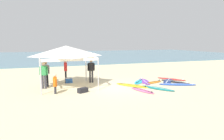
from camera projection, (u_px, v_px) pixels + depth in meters
The scene contains 20 objects.
ground_plane at pixel (115, 87), 13.73m from camera, with size 80.00×80.00×0.00m, color beige.
sea at pixel (61, 56), 42.41m from camera, with size 80.00×36.00×0.10m, color #568499.
canopy_tent at pixel (66, 51), 13.67m from camera, with size 3.50×3.50×2.75m.
surfboard_red at pixel (171, 79), 16.61m from camera, with size 1.81×2.24×0.19m.
surfboard_teal at pixel (158, 88), 13.36m from camera, with size 1.65×2.39×0.19m.
surfboard_orange at pixel (153, 82), 15.26m from camera, with size 1.90×1.08×0.19m.
surfboard_yellow at pixel (132, 85), 14.20m from camera, with size 1.96×2.39×0.19m.
surfboard_blue at pixel (177, 84), 14.54m from camera, with size 2.61×1.71×0.19m.
surfboard_pink at pixel (142, 90), 12.75m from camera, with size 1.02×2.03×0.19m.
surfboard_black at pixel (175, 82), 15.50m from camera, with size 1.54×2.36×0.19m.
surfboard_navy at pixel (168, 81), 15.79m from camera, with size 2.04×2.14×0.19m.
surfboard_cyan at pixel (140, 81), 15.58m from camera, with size 1.84×1.98×0.19m.
surfboard_purple at pixel (144, 81), 15.65m from camera, with size 1.32×2.53×0.19m.
person_black at pixel (91, 69), 15.24m from camera, with size 0.55×0.22×1.71m.
person_grey at pixel (46, 72), 13.84m from camera, with size 0.49×0.37×1.71m.
person_red at pixel (66, 69), 15.22m from camera, with size 0.27×0.55×1.71m.
person_green at pixel (44, 73), 13.26m from camera, with size 0.51×0.34×1.71m.
person_orange at pixel (55, 83), 12.04m from camera, with size 0.25×0.55×1.20m.
gear_bag_near_tent at pixel (83, 90), 12.35m from camera, with size 0.60×0.32×0.28m, color #232328.
cooler_box at pixel (69, 80), 15.26m from camera, with size 0.50×0.36×0.39m.
Camera 1 is at (-4.82, -12.54, 3.05)m, focal length 33.24 mm.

